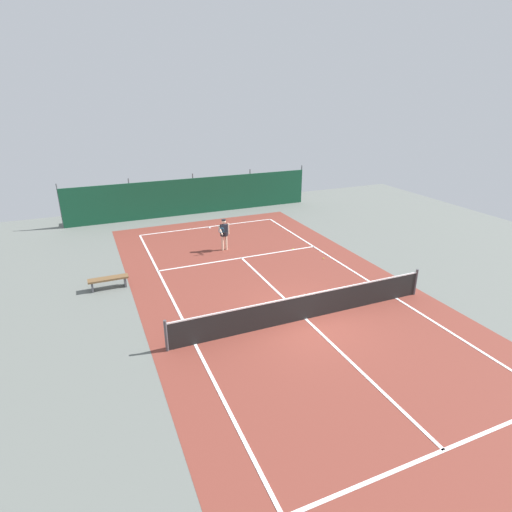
{
  "coord_description": "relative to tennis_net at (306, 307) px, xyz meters",
  "views": [
    {
      "loc": [
        -6.75,
        -11.26,
        7.64
      ],
      "look_at": [
        -0.12,
        4.3,
        0.9
      ],
      "focal_mm": 28.95,
      "sensor_mm": 36.0,
      "label": 1
    }
  ],
  "objects": [
    {
      "name": "courtside_bench",
      "position": [
        -6.31,
        5.41,
        -0.14
      ],
      "size": [
        1.6,
        0.4,
        0.49
      ],
      "color": "brown",
      "rests_on": "ground"
    },
    {
      "name": "tennis_ball_near_player",
      "position": [
        2.9,
        6.47,
        -0.48
      ],
      "size": [
        0.07,
        0.07,
        0.07
      ],
      "primitive_type": "sphere",
      "color": "#CCDB33",
      "rests_on": "ground"
    },
    {
      "name": "tennis_ball_midcourt",
      "position": [
        3.66,
        4.71,
        -0.48
      ],
      "size": [
        0.07,
        0.07,
        0.07
      ],
      "primitive_type": "sphere",
      "color": "#CCDB33",
      "rests_on": "ground"
    },
    {
      "name": "court_surface",
      "position": [
        0.0,
        0.0,
        -0.51
      ],
      "size": [
        11.02,
        26.6,
        0.01
      ],
      "color": "brown",
      "rests_on": "ground"
    },
    {
      "name": "tennis_net",
      "position": [
        0.0,
        0.0,
        0.0
      ],
      "size": [
        10.12,
        0.1,
        1.1
      ],
      "color": "black",
      "rests_on": "ground"
    },
    {
      "name": "back_fence",
      "position": [
        -0.0,
        15.57,
        0.16
      ],
      "size": [
        16.3,
        0.98,
        2.7
      ],
      "color": "#14472D",
      "rests_on": "ground"
    },
    {
      "name": "ground_plane",
      "position": [
        0.0,
        0.0,
        -0.51
      ],
      "size": [
        36.0,
        36.0,
        0.0
      ],
      "primitive_type": "plane",
      "color": "slate"
    },
    {
      "name": "tennis_ball_by_sideline",
      "position": [
        0.3,
        10.48,
        -0.48
      ],
      "size": [
        0.07,
        0.07,
        0.07
      ],
      "primitive_type": "sphere",
      "color": "#CCDB33",
      "rests_on": "ground"
    },
    {
      "name": "tennis_player",
      "position": [
        -0.41,
        7.8,
        0.45
      ],
      "size": [
        0.7,
        0.76,
        1.64
      ],
      "rotation": [
        0.0,
        0.0,
        3.15
      ],
      "color": "beige",
      "rests_on": "ground"
    }
  ]
}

